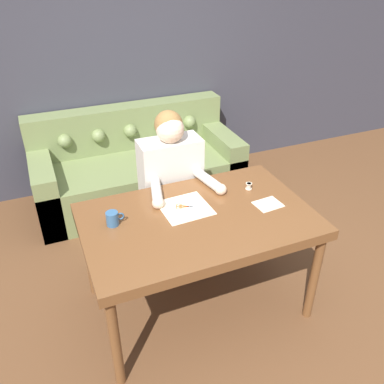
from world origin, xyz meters
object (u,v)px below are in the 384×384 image
dining_table (198,226)px  mug (113,219)px  scissors (185,207)px  thread_spool (249,186)px  couch (137,169)px  person (171,188)px

dining_table → mug: 0.54m
dining_table → scissors: (-0.04, 0.13, 0.07)m
scissors → thread_spool: (0.50, 0.04, 0.02)m
scissors → mug: (-0.48, -0.01, 0.04)m
dining_table → couch: size_ratio=0.74×
couch → scissors: bearing=-92.3°
person → thread_spool: (0.43, -0.41, 0.14)m
scissors → thread_spool: 0.50m
thread_spool → mug: bearing=-176.7°
couch → dining_table: bearing=-90.8°
dining_table → scissors: bearing=105.6°
scissors → mug: size_ratio=1.74×
dining_table → couch: bearing=89.2°
couch → mug: (-0.54, -1.49, 0.50)m
person → thread_spool: 0.61m
dining_table → mug: mug is taller
couch → person: (0.01, -1.02, 0.33)m
mug → dining_table: bearing=-13.0°
dining_table → couch: couch is taller
dining_table → thread_spool: size_ratio=32.36×
person → mug: bearing=-139.5°
mug → thread_spool: bearing=3.3°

